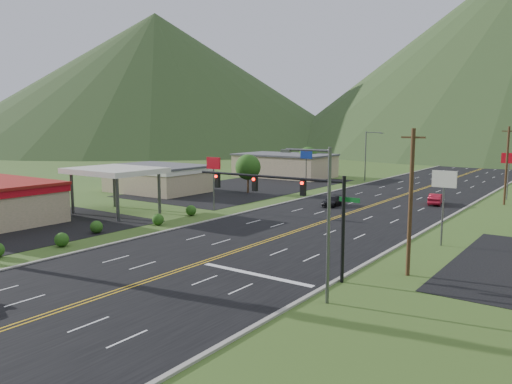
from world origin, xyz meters
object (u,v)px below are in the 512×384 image
Objects in this scene: traffic_signal at (290,197)px; car_red_far at (436,199)px; streetlight_east at (324,214)px; streetlight_west at (367,153)px; car_dark_mid at (333,202)px; gas_canopy at (115,172)px.

traffic_signal is 36.25m from car_red_far.
streetlight_east is 64.21m from streetlight_west.
traffic_signal is 3.05× the size of car_red_far.
streetlight_west reaches higher than car_red_far.
streetlight_east reaches higher than car_dark_mid.
car_dark_mid is at bearing 110.86° from traffic_signal.
traffic_signal is at bearing -72.03° from streetlight_west.
traffic_signal is 29.59m from gas_canopy.
gas_canopy is 2.33× the size of car_red_far.
streetlight_east is at bearing -67.11° from car_dark_mid.
car_dark_mid is at bearing 31.44° from car_red_far.
traffic_signal is 6.17m from streetlight_east.
car_red_far is at bearing 37.87° from car_dark_mid.
traffic_signal is 29.46m from car_dark_mid.
streetlight_east is at bearing 87.63° from car_red_far.
traffic_signal is at bearing -72.03° from car_dark_mid.
streetlight_west is (-18.16, 56.00, -0.15)m from traffic_signal.
gas_canopy is at bearing -136.29° from car_dark_mid.
car_dark_mid is (18.13, 19.17, -4.26)m from gas_canopy.
car_red_far is (-0.17, 35.95, -4.62)m from traffic_signal.
car_red_far is at bearing 44.63° from gas_canopy.
car_dark_mid is (7.81, -28.83, -4.57)m from streetlight_west.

